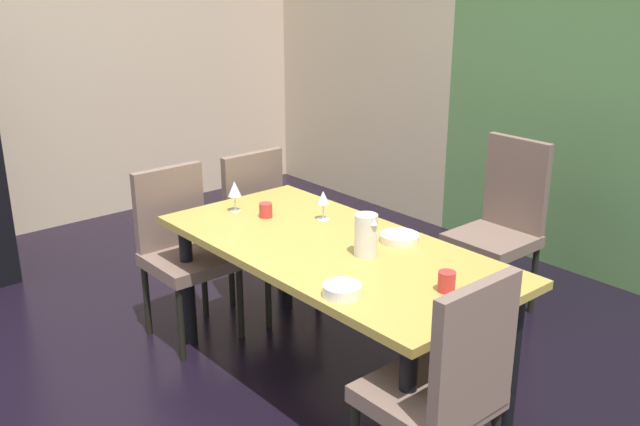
% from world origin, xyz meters
% --- Properties ---
extents(ground_plane, '(5.95, 5.32, 0.02)m').
position_xyz_m(ground_plane, '(0.00, 0.00, -0.01)').
color(ground_plane, black).
extents(back_panel_interior, '(2.15, 0.10, 2.79)m').
position_xyz_m(back_panel_interior, '(-1.90, 2.61, 1.40)').
color(back_panel_interior, beige).
rests_on(back_panel_interior, ground_plane).
extents(left_interior_panel, '(0.10, 5.32, 2.79)m').
position_xyz_m(left_interior_panel, '(-2.92, 0.00, 1.40)').
color(left_interior_panel, beige).
rests_on(left_interior_panel, ground_plane).
extents(dining_table, '(1.82, 0.88, 0.75)m').
position_xyz_m(dining_table, '(0.28, 0.40, 0.66)').
color(dining_table, '#AF9340').
rests_on(dining_table, ground_plane).
extents(chair_head_far, '(0.44, 0.45, 1.05)m').
position_xyz_m(chair_head_far, '(0.31, 1.72, 0.57)').
color(chair_head_far, brown).
rests_on(chair_head_far, ground_plane).
extents(chair_left_far, '(0.44, 0.44, 0.94)m').
position_xyz_m(chair_left_far, '(-0.66, 0.69, 0.53)').
color(chair_left_far, brown).
rests_on(chair_left_far, ground_plane).
extents(chair_right_near, '(0.44, 0.44, 1.00)m').
position_xyz_m(chair_right_near, '(1.22, 0.11, 0.55)').
color(chair_right_near, brown).
rests_on(chair_right_near, ground_plane).
extents(chair_left_near, '(0.44, 0.44, 0.96)m').
position_xyz_m(chair_left_near, '(-0.66, 0.11, 0.54)').
color(chair_left_near, brown).
rests_on(chair_left_near, ground_plane).
extents(wine_glass_near_window, '(0.07, 0.07, 0.16)m').
position_xyz_m(wine_glass_near_window, '(-0.03, 0.60, 0.86)').
color(wine_glass_near_window, silver).
rests_on(wine_glass_near_window, dining_table).
extents(wine_glass_south, '(0.07, 0.07, 0.17)m').
position_xyz_m(wine_glass_south, '(-0.44, 0.33, 0.87)').
color(wine_glass_south, silver).
rests_on(wine_glass_south, dining_table).
extents(serving_bowl_center, '(0.16, 0.16, 0.05)m').
position_xyz_m(serving_bowl_center, '(0.71, 0.06, 0.77)').
color(serving_bowl_center, white).
rests_on(serving_bowl_center, dining_table).
extents(serving_bowl_rear, '(0.19, 0.19, 0.04)m').
position_xyz_m(serving_bowl_rear, '(0.45, 0.68, 0.76)').
color(serving_bowl_rear, '#F5E3CB').
rests_on(serving_bowl_rear, dining_table).
extents(cup_east, '(0.07, 0.07, 0.08)m').
position_xyz_m(cup_east, '(-0.25, 0.40, 0.78)').
color(cup_east, '#BD3330').
rests_on(cup_east, dining_table).
extents(cup_west, '(0.07, 0.07, 0.09)m').
position_xyz_m(cup_west, '(0.96, 0.42, 0.79)').
color(cup_west, red).
rests_on(cup_west, dining_table).
extents(pitcher_left, '(0.12, 0.11, 0.20)m').
position_xyz_m(pitcher_left, '(0.47, 0.43, 0.85)').
color(pitcher_left, silver).
rests_on(pitcher_left, dining_table).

